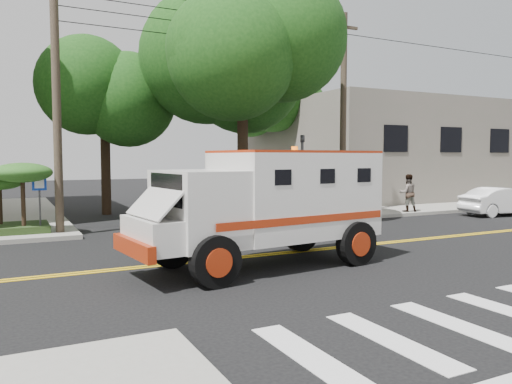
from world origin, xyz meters
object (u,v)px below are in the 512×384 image
armored_truck (268,201)px  pedestrian_b (408,193)px  parked_sedan (501,201)px  pedestrian_a (340,191)px

armored_truck → pedestrian_b: bearing=25.2°
armored_truck → parked_sedan: (14.68, 4.62, -0.97)m
parked_sedan → pedestrian_a: 7.41m
pedestrian_b → pedestrian_a: bearing=-12.8°
armored_truck → pedestrian_a: bearing=39.0°
parked_sedan → armored_truck: bearing=113.8°
parked_sedan → pedestrian_a: (-6.31, 3.86, 0.42)m
armored_truck → pedestrian_a: armored_truck is taller
parked_sedan → pedestrian_b: bearing=66.5°
parked_sedan → pedestrian_b: pedestrian_b is taller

